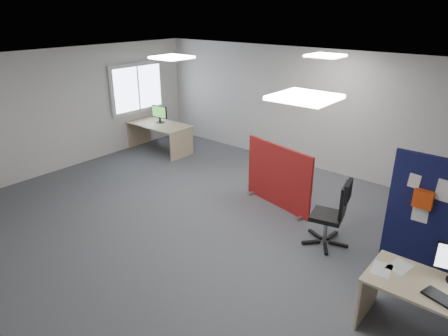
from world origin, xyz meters
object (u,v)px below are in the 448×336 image
Objects in this scene: main_desk at (447,305)px; office_chair at (335,210)px; red_divider at (278,177)px; monitor_second at (159,113)px; second_desk at (160,130)px.

office_chair is at bearing 148.12° from main_desk.
monitor_second is at bearing -177.90° from red_divider.
second_desk is at bearing -177.29° from red_divider.
monitor_second reaches higher than second_desk.
red_divider reaches higher than office_chair.
monitor_second is 0.44× the size of office_chair.
main_desk is at bearing -15.47° from red_divider.
main_desk is 3.41× the size of monitor_second.
office_chair is (1.41, -0.61, 0.04)m from red_divider.
second_desk is (-7.26, 2.46, 0.00)m from main_desk.
second_desk is 0.42m from monitor_second.
monitor_second reaches higher than main_desk.
red_divider is 1.42× the size of office_chair.
monitor_second is (-0.05, 0.05, 0.42)m from second_desk.
main_desk and second_desk have the same top height.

